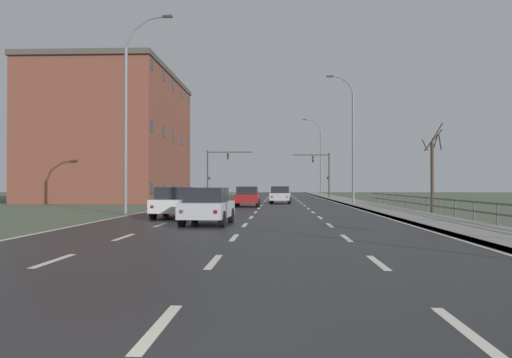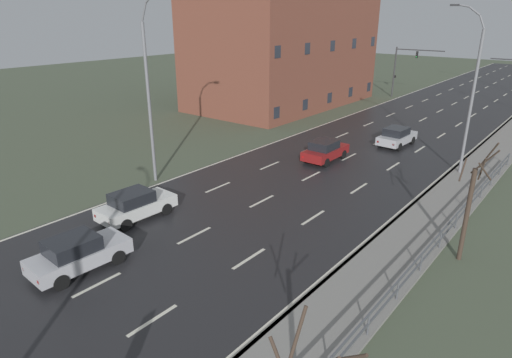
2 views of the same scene
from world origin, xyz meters
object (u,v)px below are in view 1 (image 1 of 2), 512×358
traffic_signal_right (322,168)px  car_mid_centre (207,206)px  traffic_signal_left (216,166)px  car_near_left (280,195)px  street_lamp_midground (352,141)px  car_distant (175,202)px  car_far_right (247,196)px  brick_building (116,138)px  street_lamp_distant (320,159)px  street_lamp_left_bank (129,117)px

traffic_signal_right → car_mid_centre: (-8.64, -47.55, -3.02)m
traffic_signal_left → car_mid_centre: size_ratio=1.50×
car_near_left → street_lamp_midground: bearing=-29.8°
traffic_signal_right → car_distant: size_ratio=1.40×
traffic_signal_left → car_near_left: 23.62m
car_far_right → brick_building: 23.00m
traffic_signal_left → street_lamp_distant: bearing=32.1°
traffic_signal_right → traffic_signal_left: size_ratio=0.93×
street_lamp_midground → traffic_signal_left: size_ratio=1.73×
traffic_signal_left → car_mid_centre: (5.18, -48.41, -3.38)m
street_lamp_midground → traffic_signal_right: street_lamp_midground is taller
street_lamp_midground → car_near_left: (-5.90, 3.77, -4.53)m
car_near_left → brick_building: brick_building is taller
street_lamp_left_bank → brick_building: bearing=108.4°
brick_building → car_distant: bearing=-68.1°
traffic_signal_right → car_distant: bearing=-104.2°
street_lamp_distant → car_near_left: (-5.86, -30.76, -4.76)m
car_far_right → traffic_signal_right: bearing=74.0°
street_lamp_distant → car_distant: (-11.24, -52.70, -4.76)m
street_lamp_distant → car_mid_centre: street_lamp_distant is taller
street_lamp_midground → street_lamp_distant: street_lamp_distant is taller
street_lamp_distant → traffic_signal_right: size_ratio=1.96×
traffic_signal_left → brick_building: size_ratio=0.27×
car_distant → car_near_left: 22.59m
traffic_signal_right → car_near_left: size_ratio=1.39×
street_lamp_distant → car_distant: bearing=-102.0°
traffic_signal_right → car_mid_centre: traffic_signal_right is taller
street_lamp_left_bank → car_mid_centre: size_ratio=2.80×
car_near_left → car_far_right: bearing=-107.2°
street_lamp_midground → traffic_signal_left: (-14.23, 25.62, -1.15)m
car_distant → car_near_left: (5.38, 21.94, 0.00)m
car_near_left → car_distant: bearing=-101.0°
car_mid_centre → car_far_right: bearing=91.1°
street_lamp_left_bank → car_far_right: bearing=58.6°
car_distant → car_mid_centre: bearing=-62.0°
street_lamp_midground → car_near_left: street_lamp_midground is taller
car_far_right → car_near_left: bearing=70.0°
traffic_signal_left → car_far_right: traffic_signal_left is taller
street_lamp_midground → traffic_signal_right: size_ratio=1.86×
street_lamp_left_bank → car_mid_centre: 11.78m
car_mid_centre → car_far_right: size_ratio=1.02×
street_lamp_left_bank → street_lamp_distant: bearing=72.9°
car_mid_centre → brick_building: size_ratio=0.18×
car_far_right → brick_building: size_ratio=0.18×
brick_building → car_far_right: bearing=-46.6°
car_near_left → traffic_signal_right: bearing=78.1°
traffic_signal_right → car_mid_centre: bearing=-100.3°
car_distant → traffic_signal_right: bearing=78.0°
traffic_signal_left → car_far_right: bearing=-78.8°
car_near_left → brick_building: bearing=155.9°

